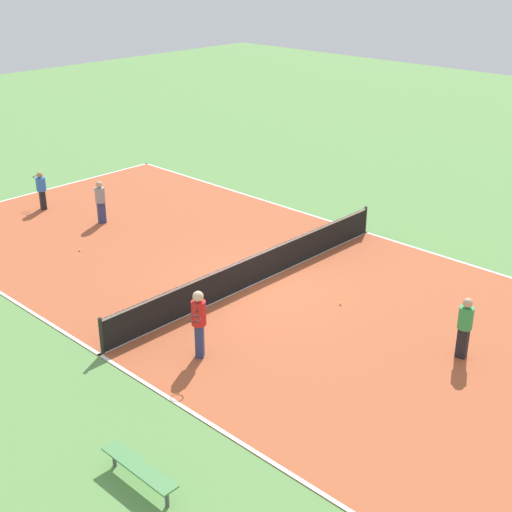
# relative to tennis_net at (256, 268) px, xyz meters

# --- Properties ---
(ground_plane) EXTENTS (80.00, 80.00, 0.00)m
(ground_plane) POSITION_rel_tennis_net_xyz_m (0.00, 0.00, -0.52)
(ground_plane) COLOR #60934C
(court_surface) EXTENTS (11.35, 24.83, 0.02)m
(court_surface) POSITION_rel_tennis_net_xyz_m (0.00, 0.00, -0.51)
(court_surface) COLOR #B75633
(court_surface) RESTS_ON ground_plane
(tennis_net) EXTENTS (11.15, 0.10, 0.98)m
(tennis_net) POSITION_rel_tennis_net_xyz_m (0.00, 0.00, 0.00)
(tennis_net) COLOR black
(tennis_net) RESTS_ON court_surface
(bench) EXTENTS (0.36, 1.89, 0.45)m
(bench) POSITION_rel_tennis_net_xyz_m (7.80, 4.41, -0.13)
(bench) COLOR #4C8C4C
(bench) RESTS_ON ground_plane
(player_coach_red) EXTENTS (0.93, 0.85, 1.79)m
(player_coach_red) POSITION_rel_tennis_net_xyz_m (3.96, 1.86, 0.54)
(player_coach_red) COLOR navy
(player_coach_red) RESTS_ON court_surface
(player_far_green) EXTENTS (0.41, 0.41, 1.61)m
(player_far_green) POSITION_rel_tennis_net_xyz_m (-0.46, 6.53, 0.41)
(player_far_green) COLOR black
(player_far_green) RESTS_ON court_surface
(player_near_blue) EXTENTS (0.60, 0.99, 1.47)m
(player_near_blue) POSITION_rel_tennis_net_xyz_m (0.92, -10.38, 0.33)
(player_near_blue) COLOR black
(player_near_blue) RESTS_ON court_surface
(player_baseline_gray) EXTENTS (0.43, 0.43, 1.57)m
(player_baseline_gray) POSITION_rel_tennis_net_xyz_m (0.23, -7.53, 0.39)
(player_baseline_gray) COLOR navy
(player_baseline_gray) RESTS_ON court_surface
(tennis_ball_far_baseline) EXTENTS (0.07, 0.07, 0.07)m
(tennis_ball_far_baseline) POSITION_rel_tennis_net_xyz_m (-0.61, 2.71, -0.47)
(tennis_ball_far_baseline) COLOR #CCE033
(tennis_ball_far_baseline) RESTS_ON court_surface
(tennis_ball_near_net) EXTENTS (0.07, 0.07, 0.07)m
(tennis_ball_near_net) POSITION_rel_tennis_net_xyz_m (2.30, -5.88, -0.47)
(tennis_ball_near_net) COLOR #CCE033
(tennis_ball_near_net) RESTS_ON court_surface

